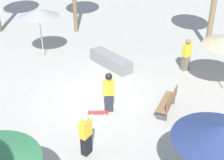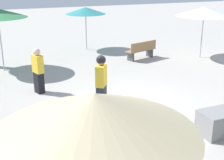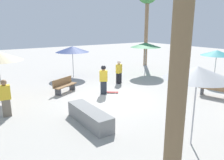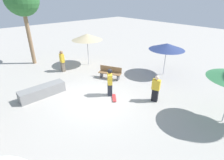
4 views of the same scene
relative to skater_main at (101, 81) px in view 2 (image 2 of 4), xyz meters
The scene contains 9 objects.
ground_plane 1.26m from the skater_main, 97.72° to the right, with size 60.00×60.00×0.00m, color #ADA8A0.
skater_main is the anchor object (origin of this frame).
skateboard 0.97m from the skater_main, 10.27° to the right, with size 0.75×0.65×0.07m.
bench_near 2.36m from the skater_main, 138.79° to the left, with size 1.62×1.12×0.85m.
bench_far 6.09m from the skater_main, 38.67° to the right, with size 0.88×1.66×0.85m.
shade_umbrella_white 7.79m from the skater_main, 59.11° to the right, with size 2.59×2.59×2.40m.
shade_umbrella_teal 7.99m from the skater_main, 14.78° to the right, with size 2.09×2.09×2.22m.
shade_umbrella_tan 5.54m from the skater_main, 158.81° to the left, with size 2.44×2.44×2.59m.
bystander_watching 2.57m from the skater_main, 34.56° to the left, with size 0.47×0.35×1.54m.
Camera 2 is at (-7.89, 3.84, 3.84)m, focal length 50.00 mm.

